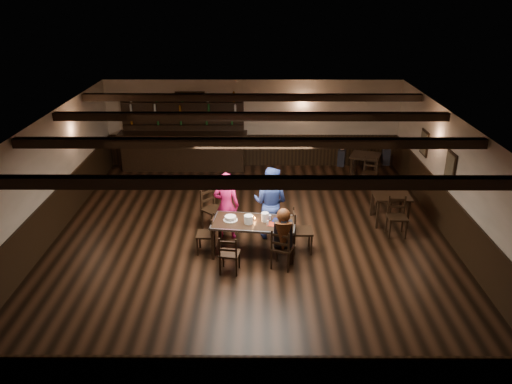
{
  "coord_description": "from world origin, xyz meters",
  "views": [
    {
      "loc": [
        0.16,
        -10.0,
        5.4
      ],
      "look_at": [
        0.12,
        0.2,
        1.09
      ],
      "focal_mm": 35.0,
      "sensor_mm": 36.0,
      "label": 1
    }
  ],
  "objects_px": {
    "chair_near_right": "(281,246)",
    "woman_pink": "(226,206)",
    "chair_near_left": "(229,252)",
    "dining_table": "(254,225)",
    "cake": "(230,218)",
    "man_blue": "(270,203)",
    "bar_counter": "(184,146)"
  },
  "relations": [
    {
      "from": "woman_pink",
      "to": "man_blue",
      "type": "xyz_separation_m",
      "value": [
        0.99,
        0.03,
        0.06
      ]
    },
    {
      "from": "dining_table",
      "to": "cake",
      "type": "xyz_separation_m",
      "value": [
        -0.5,
        0.07,
        0.11
      ]
    },
    {
      "from": "cake",
      "to": "chair_near_left",
      "type": "bearing_deg",
      "value": -89.43
    },
    {
      "from": "bar_counter",
      "to": "chair_near_right",
      "type": "bearing_deg",
      "value": -65.02
    },
    {
      "from": "chair_near_right",
      "to": "bar_counter",
      "type": "relative_size",
      "value": 0.23
    },
    {
      "from": "chair_near_left",
      "to": "man_blue",
      "type": "relative_size",
      "value": 0.49
    },
    {
      "from": "chair_near_right",
      "to": "woman_pink",
      "type": "bearing_deg",
      "value": 130.78
    },
    {
      "from": "dining_table",
      "to": "chair_near_left",
      "type": "distance_m",
      "value": 0.97
    },
    {
      "from": "woman_pink",
      "to": "cake",
      "type": "distance_m",
      "value": 0.68
    },
    {
      "from": "man_blue",
      "to": "cake",
      "type": "height_order",
      "value": "man_blue"
    },
    {
      "from": "dining_table",
      "to": "cake",
      "type": "relative_size",
      "value": 6.12
    },
    {
      "from": "woman_pink",
      "to": "man_blue",
      "type": "bearing_deg",
      "value": -171.95
    },
    {
      "from": "chair_near_right",
      "to": "chair_near_left",
      "type": "bearing_deg",
      "value": -170.17
    },
    {
      "from": "cake",
      "to": "bar_counter",
      "type": "height_order",
      "value": "bar_counter"
    },
    {
      "from": "chair_near_left",
      "to": "chair_near_right",
      "type": "relative_size",
      "value": 0.94
    },
    {
      "from": "chair_near_right",
      "to": "man_blue",
      "type": "height_order",
      "value": "man_blue"
    },
    {
      "from": "woman_pink",
      "to": "cake",
      "type": "xyz_separation_m",
      "value": [
        0.13,
        -0.67,
        0.01
      ]
    },
    {
      "from": "chair_near_right",
      "to": "cake",
      "type": "height_order",
      "value": "chair_near_right"
    },
    {
      "from": "chair_near_left",
      "to": "bar_counter",
      "type": "xyz_separation_m",
      "value": [
        -1.73,
        6.13,
        0.24
      ]
    },
    {
      "from": "dining_table",
      "to": "chair_near_left",
      "type": "relative_size",
      "value": 2.24
    },
    {
      "from": "chair_near_left",
      "to": "bar_counter",
      "type": "bearing_deg",
      "value": 105.73
    },
    {
      "from": "man_blue",
      "to": "cake",
      "type": "bearing_deg",
      "value": 61.73
    },
    {
      "from": "chair_near_left",
      "to": "woman_pink",
      "type": "bearing_deg",
      "value": 94.96
    },
    {
      "from": "cake",
      "to": "chair_near_right",
      "type": "bearing_deg",
      "value": -33.57
    },
    {
      "from": "man_blue",
      "to": "bar_counter",
      "type": "height_order",
      "value": "bar_counter"
    },
    {
      "from": "chair_near_left",
      "to": "woman_pink",
      "type": "relative_size",
      "value": 0.53
    },
    {
      "from": "chair_near_right",
      "to": "woman_pink",
      "type": "xyz_separation_m",
      "value": [
        -1.18,
        1.37,
        0.27
      ]
    },
    {
      "from": "dining_table",
      "to": "chair_near_right",
      "type": "relative_size",
      "value": 2.09
    },
    {
      "from": "chair_near_right",
      "to": "cake",
      "type": "xyz_separation_m",
      "value": [
        -1.05,
        0.7,
        0.28
      ]
    },
    {
      "from": "dining_table",
      "to": "bar_counter",
      "type": "bearing_deg",
      "value": 112.62
    },
    {
      "from": "woman_pink",
      "to": "man_blue",
      "type": "relative_size",
      "value": 0.93
    },
    {
      "from": "dining_table",
      "to": "man_blue",
      "type": "xyz_separation_m",
      "value": [
        0.36,
        0.77,
        0.16
      ]
    }
  ]
}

